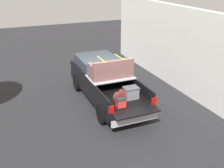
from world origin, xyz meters
TOP-DOWN VIEW (x-y plane):
  - ground_plane at (0.00, 0.00)m, footprint 40.00×40.00m
  - pickup_truck at (0.35, -0.00)m, footprint 6.05×2.06m
  - building_facade at (0.84, -4.00)m, footprint 11.93×0.36m

SIDE VIEW (x-z plane):
  - ground_plane at x=0.00m, z-range 0.00..0.00m
  - pickup_truck at x=0.35m, z-range -0.17..2.06m
  - building_facade at x=0.84m, z-range 0.00..4.09m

